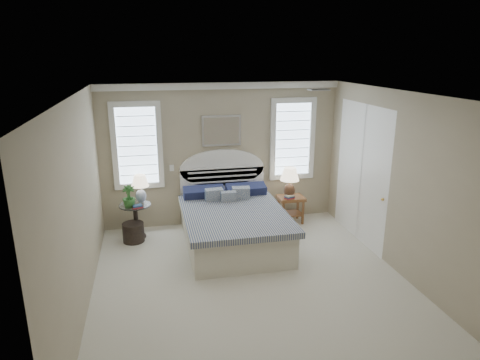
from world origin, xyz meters
name	(u,v)px	position (x,y,z in m)	size (l,w,h in m)	color
floor	(253,284)	(0.00, 0.00, 0.00)	(4.50, 5.00, 0.01)	beige
ceiling	(254,95)	(0.00, 0.00, 2.70)	(4.50, 5.00, 0.01)	white
wall_back	(222,155)	(0.00, 2.50, 1.35)	(4.50, 0.02, 2.70)	tan
wall_left	(79,208)	(-2.25, 0.00, 1.35)	(0.02, 5.00, 2.70)	tan
wall_right	(402,185)	(2.25, 0.00, 1.35)	(0.02, 5.00, 2.70)	tan
crown_molding	(221,86)	(0.00, 2.46, 2.64)	(4.50, 0.08, 0.12)	silver
hvac_vent	(319,90)	(1.20, 0.80, 2.68)	(0.30, 0.20, 0.02)	#B2B2B2
switch_plate	(172,168)	(-0.95, 2.48, 1.15)	(0.08, 0.01, 0.12)	silver
window_left	(137,146)	(-1.55, 2.48, 1.60)	(0.90, 0.06, 1.60)	#C9E4FF
window_right	(292,139)	(1.40, 2.48, 1.60)	(0.90, 0.06, 1.60)	#C9E4FF
painting	(222,131)	(0.00, 2.46, 1.82)	(0.74, 0.04, 0.58)	silver
closet_door	(361,174)	(2.23, 1.20, 1.20)	(0.02, 1.80, 2.40)	white
bed	(233,222)	(0.00, 1.46, 0.39)	(1.72, 2.28, 1.47)	silver
side_table_left	(136,217)	(-1.65, 2.05, 0.39)	(0.56, 0.56, 0.63)	black
nightstand_right	(291,204)	(1.30, 2.15, 0.39)	(0.50, 0.40, 0.53)	brown
floor_pot	(133,232)	(-1.70, 1.88, 0.17)	(0.38, 0.38, 0.34)	black
lamp_left	(140,185)	(-1.54, 2.18, 0.94)	(0.33, 0.33, 0.51)	silver
lamp_right	(290,179)	(1.26, 2.14, 0.89)	(0.42, 0.42, 0.59)	black
potted_plant	(129,197)	(-1.74, 1.93, 0.83)	(0.22, 0.22, 0.39)	#2A692D
books_left	(137,206)	(-1.60, 1.87, 0.65)	(0.21, 0.18, 0.05)	#A0282F
books_right	(289,197)	(1.23, 2.05, 0.56)	(0.21, 0.18, 0.07)	#A0282F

